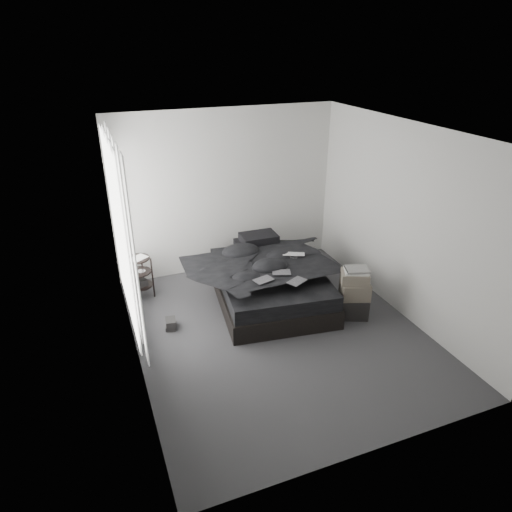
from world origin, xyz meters
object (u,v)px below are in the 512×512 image
object	(u,v)px
box_lower	(352,306)
laptop	(294,251)
bed	(270,291)
side_stand	(140,278)

from	to	relation	value
box_lower	laptop	bearing A→B (deg)	123.01
bed	box_lower	xyz separation A→B (m)	(0.90, -0.82, 0.02)
bed	side_stand	world-z (taller)	side_stand
box_lower	side_stand	bearing A→B (deg)	149.17
laptop	box_lower	distance (m)	1.13
laptop	box_lower	world-z (taller)	laptop
side_stand	box_lower	world-z (taller)	side_stand
bed	side_stand	bearing A→B (deg)	163.69
laptop	box_lower	xyz separation A→B (m)	(0.53, -0.82, -0.57)
bed	laptop	size ratio (longest dim) A/B	6.24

